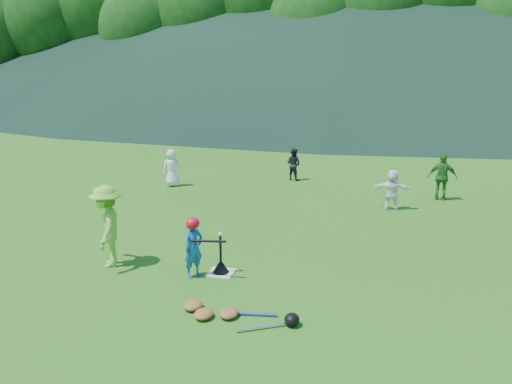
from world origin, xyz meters
TOP-DOWN VIEW (x-y plane):
  - ground at (0.00, 0.00)m, footprint 120.00×120.00m
  - home_plate at (0.00, 0.00)m, footprint 0.45×0.45m
  - baseball at (0.00, 0.00)m, footprint 0.08×0.08m
  - batter_child at (-0.41, -0.25)m, footprint 0.42×0.46m
  - adult_coach at (-2.13, -0.17)m, footprint 0.91×1.13m
  - fielder_a at (-3.62, 6.07)m, footprint 0.68×0.60m
  - fielder_b at (-0.14, 7.90)m, footprint 0.62×0.56m
  - fielder_c at (4.31, 6.43)m, footprint 0.78×0.37m
  - fielder_d at (2.96, 5.07)m, footprint 0.99×0.35m
  - batting_tee at (0.00, 0.00)m, footprint 0.30×0.30m
  - batter_gear at (-0.39, -0.26)m, footprint 0.73×0.26m
  - equipment_pile at (0.63, -1.52)m, footprint 1.80×0.70m
  - outfield_fence at (0.00, 28.00)m, footprint 70.07×0.08m
  - tree_line at (0.20, 33.83)m, footprint 70.04×11.40m

SIDE VIEW (x-z plane):
  - ground at x=0.00m, z-range 0.00..0.00m
  - home_plate at x=0.00m, z-range 0.00..0.02m
  - equipment_pile at x=0.63m, z-range -0.03..0.16m
  - batting_tee at x=0.00m, z-range -0.21..0.47m
  - fielder_b at x=-0.14m, z-range 0.00..1.05m
  - fielder_d at x=2.96m, z-range 0.00..1.06m
  - batter_child at x=-0.41m, z-range 0.00..1.06m
  - fielder_a at x=-3.62m, z-range 0.00..1.16m
  - fielder_c at x=4.31m, z-range 0.00..1.30m
  - outfield_fence at x=0.00m, z-range 0.03..1.36m
  - baseball at x=0.00m, z-range 0.70..0.78m
  - adult_coach at x=-2.13m, z-range 0.00..1.53m
  - batter_gear at x=-0.39m, z-range 0.75..1.17m
  - tree_line at x=0.20m, z-range 0.80..15.62m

